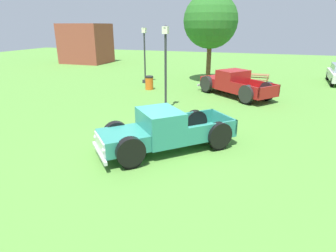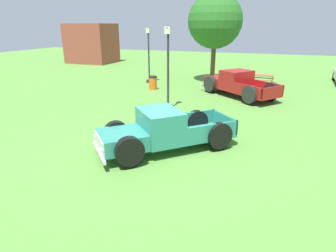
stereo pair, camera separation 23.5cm
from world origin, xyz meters
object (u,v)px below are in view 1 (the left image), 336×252
pickup_truck_foreground (159,132)px  picnic_table (257,78)px  pickup_truck_behind_left (232,83)px  trash_can (149,83)px  lamp_post_far (166,67)px  oak_tree_east (211,21)px  lamp_post_near (145,54)px

pickup_truck_foreground → picnic_table: bearing=78.5°
pickup_truck_behind_left → trash_can: bearing=-179.2°
pickup_truck_foreground → pickup_truck_behind_left: pickup_truck_behind_left is taller
lamp_post_far → trash_can: size_ratio=4.56×
pickup_truck_foreground → oak_tree_east: bearing=93.8°
pickup_truck_behind_left → lamp_post_far: bearing=-123.2°
lamp_post_far → lamp_post_near: bearing=121.2°
oak_tree_east → lamp_post_near: bearing=-154.9°
pickup_truck_behind_left → lamp_post_near: 7.38m
lamp_post_near → picnic_table: size_ratio=2.25×
lamp_post_far → trash_can: (-2.76, 4.42, -1.79)m
pickup_truck_foreground → trash_can: pickup_truck_foreground is taller
picnic_table → oak_tree_east: bearing=-179.6°
pickup_truck_behind_left → picnic_table: bearing=71.7°
pickup_truck_behind_left → oak_tree_east: (-2.35, 4.25, 3.83)m
pickup_truck_behind_left → picnic_table: size_ratio=2.85×
pickup_truck_behind_left → oak_tree_east: 6.18m
lamp_post_near → lamp_post_far: 7.71m
lamp_post_near → oak_tree_east: bearing=25.1°
pickup_truck_foreground → trash_can: bearing=114.1°
lamp_post_far → oak_tree_east: (0.60, 8.75, 2.34)m
picnic_table → trash_can: trash_can is taller
lamp_post_near → picnic_table: 8.80m
lamp_post_far → picnic_table: lamp_post_far is taller
oak_tree_east → trash_can: bearing=-127.8°
oak_tree_east → lamp_post_far: bearing=-93.9°
trash_can → lamp_post_near: bearing=119.4°
lamp_post_far → picnic_table: bearing=63.6°
pickup_truck_foreground → lamp_post_near: size_ratio=1.14×
pickup_truck_behind_left → lamp_post_far: 5.58m
lamp_post_far → picnic_table: (4.36, 8.78, -1.78)m
oak_tree_east → picnic_table: bearing=0.4°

